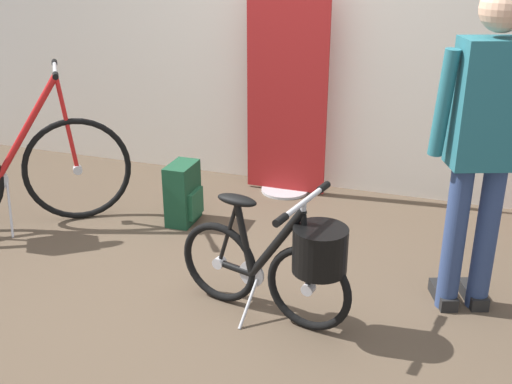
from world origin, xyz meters
name	(u,v)px	position (x,y,z in m)	size (l,w,h in m)	color
ground_plane	(220,308)	(0.00, 0.00, 0.00)	(6.45, 6.45, 0.00)	brown
back_wall	(320,6)	(0.00, 1.93, 1.35)	(6.45, 0.10, 2.70)	silver
floor_banner_stand	(287,105)	(-0.16, 1.66, 0.67)	(0.60, 0.36, 1.52)	#B7B7BC
folding_bike_foreground	(285,260)	(0.35, 0.01, 0.35)	(0.95, 0.53, 0.69)	black
visitor_near_wall	(484,138)	(1.18, 0.45, 0.92)	(0.50, 0.35, 1.62)	navy
backpack_on_floor	(183,194)	(-0.64, 0.91, 0.20)	(0.20, 0.28, 0.41)	#19472D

